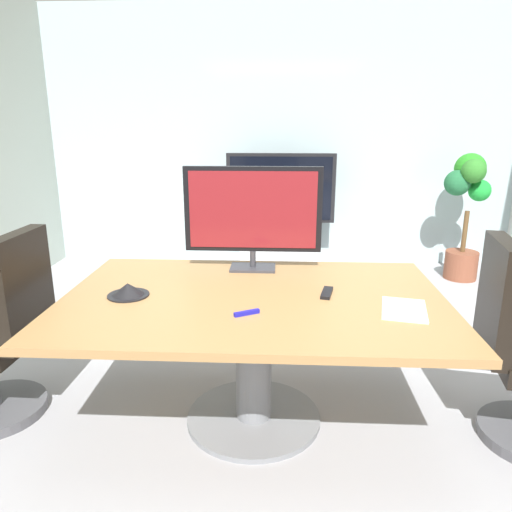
{
  "coord_description": "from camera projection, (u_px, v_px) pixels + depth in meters",
  "views": [
    {
      "loc": [
        0.01,
        -2.53,
        1.66
      ],
      "look_at": [
        -0.13,
        0.11,
        0.91
      ],
      "focal_mm": 33.61,
      "sensor_mm": 36.0,
      "label": 1
    }
  ],
  "objects": [
    {
      "name": "wall_back_glass_partition",
      "position": [
        281.0,
        139.0,
        5.51
      ],
      "size": [
        5.45,
        0.1,
        2.9
      ],
      "primitive_type": "cube",
      "color": "#9EB2B7",
      "rests_on": "ground"
    },
    {
      "name": "remote_control",
      "position": [
        327.0,
        293.0,
        2.57
      ],
      "size": [
        0.08,
        0.18,
        0.02
      ],
      "primitive_type": "cube",
      "rotation": [
        0.0,
        0.0,
        -0.21
      ],
      "color": "black",
      "rests_on": "conference_table"
    },
    {
      "name": "ground_plane",
      "position": [
        276.0,
        406.0,
        2.88
      ],
      "size": [
        7.3,
        7.3,
        0.0
      ],
      "primitive_type": "plane",
      "color": "#99999E"
    },
    {
      "name": "conference_table",
      "position": [
        254.0,
        326.0,
        2.59
      ],
      "size": [
        2.02,
        1.32,
        0.76
      ],
      "color": "olive",
      "rests_on": "ground"
    },
    {
      "name": "tv_monitor",
      "position": [
        253.0,
        212.0,
        2.92
      ],
      "size": [
        0.84,
        0.18,
        0.64
      ],
      "color": "#333338",
      "rests_on": "conference_table"
    },
    {
      "name": "paper_notepad",
      "position": [
        404.0,
        309.0,
        2.35
      ],
      "size": [
        0.27,
        0.34,
        0.01
      ],
      "primitive_type": "cube",
      "rotation": [
        0.0,
        0.0,
        -0.21
      ],
      "color": "white",
      "rests_on": "conference_table"
    },
    {
      "name": "potted_plant",
      "position": [
        466.0,
        205.0,
        5.01
      ],
      "size": [
        0.49,
        0.53,
        1.33
      ],
      "color": "brown",
      "rests_on": "ground"
    },
    {
      "name": "whiteboard_marker",
      "position": [
        247.0,
        313.0,
        2.3
      ],
      "size": [
        0.12,
        0.08,
        0.02
      ],
      "primitive_type": "cube",
      "rotation": [
        0.0,
        0.0,
        0.5
      ],
      "color": "#1919A5",
      "rests_on": "conference_table"
    },
    {
      "name": "office_chair_left",
      "position": [
        1.0,
        343.0,
        2.67
      ],
      "size": [
        0.6,
        0.58,
        1.09
      ],
      "rotation": [
        0.0,
        0.0,
        -1.61
      ],
      "color": "#4C4C51",
      "rests_on": "ground"
    },
    {
      "name": "conference_phone",
      "position": [
        128.0,
        290.0,
        2.54
      ],
      "size": [
        0.22,
        0.22,
        0.07
      ],
      "color": "black",
      "rests_on": "conference_table"
    },
    {
      "name": "wall_display_unit",
      "position": [
        280.0,
        231.0,
        5.45
      ],
      "size": [
        1.2,
        0.36,
        1.31
      ],
      "color": "#B7BABC",
      "rests_on": "ground"
    }
  ]
}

